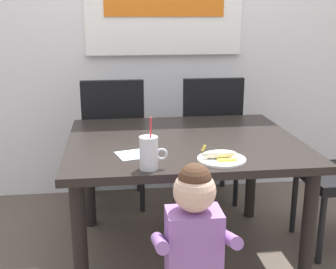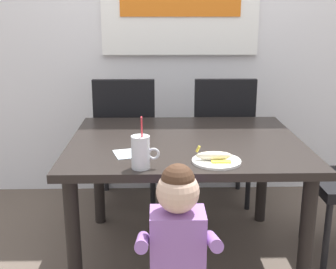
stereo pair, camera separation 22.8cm
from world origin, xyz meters
name	(u,v)px [view 1 (the left image)]	position (x,y,z in m)	size (l,w,h in m)	color
ground_plane	(182,254)	(0.00, 0.00, 0.00)	(24.00, 24.00, 0.00)	brown
back_wall	(161,4)	(0.00, 1.10, 1.45)	(6.40, 0.17, 2.90)	silver
dining_table	(183,155)	(0.00, 0.00, 0.63)	(1.27, 1.06, 0.72)	black
dining_chair_left	(114,136)	(-0.38, 0.73, 0.54)	(0.44, 0.44, 0.96)	black
dining_chair_right	(209,133)	(0.31, 0.73, 0.54)	(0.44, 0.45, 0.96)	black
toddler_standing	(194,237)	(-0.08, -0.74, 0.53)	(0.33, 0.24, 0.84)	#3F4760
milk_cup	(149,155)	(-0.23, -0.45, 0.78)	(0.13, 0.09, 0.25)	silver
snack_plate	(221,159)	(0.12, -0.38, 0.72)	(0.23, 0.23, 0.01)	white
peeled_banana	(220,154)	(0.11, -0.38, 0.75)	(0.17, 0.11, 0.07)	#F4EAC6
paper_napkin	(133,155)	(-0.29, -0.25, 0.72)	(0.15, 0.15, 0.00)	silver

